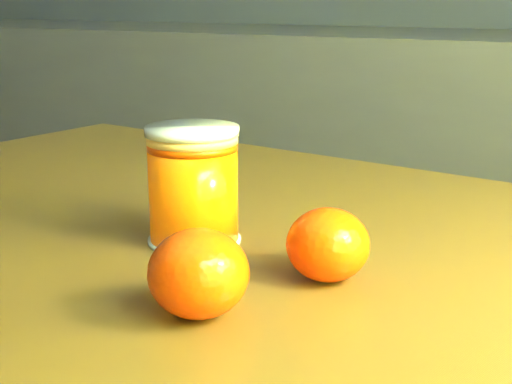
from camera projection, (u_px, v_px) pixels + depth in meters
The scene contains 5 objects.
kitchen_counter at pixel (194, 181), 2.13m from camera, with size 3.15×0.60×0.90m, color #4C4C51.
table at pixel (214, 381), 0.56m from camera, with size 1.12×0.83×0.79m.
juice_glass at pixel (193, 186), 0.56m from camera, with size 0.07×0.07×0.09m.
orange_front at pixel (198, 273), 0.43m from camera, with size 0.06×0.06×0.06m, color #FF4105.
orange_back at pixel (328, 245), 0.49m from camera, with size 0.06×0.06×0.05m, color #FF4105.
Camera 1 is at (1.21, -0.23, 0.98)m, focal length 50.00 mm.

